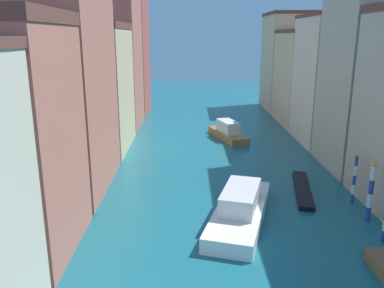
{
  "coord_description": "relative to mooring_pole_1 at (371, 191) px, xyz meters",
  "views": [
    {
      "loc": [
        -3.31,
        -12.56,
        12.59
      ],
      "look_at": [
        -2.94,
        27.8,
        1.5
      ],
      "focal_mm": 36.91,
      "sensor_mm": 36.0,
      "label": 1
    }
  ],
  "objects": [
    {
      "name": "vaporetto_white",
      "position": [
        -9.01,
        0.14,
        -1.34
      ],
      "size": [
        6.03,
        11.05,
        2.41
      ],
      "color": "white",
      "rests_on": "ground"
    },
    {
      "name": "mooring_pole_2",
      "position": [
        0.07,
        2.92,
        -0.15
      ],
      "size": [
        0.27,
        0.27,
        4.07
      ],
      "color": "#1E479E",
      "rests_on": "ground"
    },
    {
      "name": "building_left_1",
      "position": [
        -23.09,
        -3.58,
        4.79
      ],
      "size": [
        7.24,
        8.46,
        13.99
      ],
      "color": "#C6705B",
      "rests_on": "ground"
    },
    {
      "name": "building_left_3",
      "position": [
        -23.09,
        19.11,
        4.78
      ],
      "size": [
        7.24,
        11.7,
        13.99
      ],
      "color": "beige",
      "rests_on": "ground"
    },
    {
      "name": "building_right_2",
      "position": [
        4.43,
        11.92,
        7.16
      ],
      "size": [
        7.24,
        9.23,
        18.76
      ],
      "color": "#BCB299",
      "rests_on": "ground"
    },
    {
      "name": "motorboat_0",
      "position": [
        -7.64,
        23.12,
        -1.38
      ],
      "size": [
        4.64,
        8.31,
        2.28
      ],
      "color": "olive",
      "rests_on": "ground"
    },
    {
      "name": "building_right_3",
      "position": [
        4.43,
        21.59,
        5.31
      ],
      "size": [
        7.24,
        9.85,
        15.05
      ],
      "color": "beige",
      "rests_on": "ground"
    },
    {
      "name": "building_left_4",
      "position": [
        -23.09,
        30.55,
        8.24
      ],
      "size": [
        7.24,
        10.68,
        20.9
      ],
      "color": "#C6705B",
      "rests_on": "ground"
    },
    {
      "name": "ground_plane",
      "position": [
        -9.33,
        11.7,
        -2.23
      ],
      "size": [
        154.0,
        154.0,
        0.0
      ],
      "primitive_type": "plane",
      "color": "#196070"
    },
    {
      "name": "mooring_pole_1",
      "position": [
        0.0,
        0.0,
        0.0
      ],
      "size": [
        0.38,
        0.38,
        4.34
      ],
      "color": "#1E479E",
      "rests_on": "ground"
    },
    {
      "name": "building_right_4",
      "position": [
        4.43,
        32.41,
        4.51
      ],
      "size": [
        7.24,
        11.86,
        13.45
      ],
      "color": "beige",
      "rests_on": "ground"
    },
    {
      "name": "gondola_black",
      "position": [
        -3.08,
        5.35,
        -2.03
      ],
      "size": [
        2.73,
        8.15,
        0.39
      ],
      "color": "black",
      "rests_on": "ground"
    },
    {
      "name": "building_left_5",
      "position": [
        -23.09,
        41.9,
        8.14
      ],
      "size": [
        7.24,
        11.36,
        20.71
      ],
      "color": "#B25147",
      "rests_on": "ground"
    },
    {
      "name": "building_right_5",
      "position": [
        4.43,
        44.14,
        6.0
      ],
      "size": [
        7.24,
        11.41,
        16.43
      ],
      "color": "beige",
      "rests_on": "ground"
    },
    {
      "name": "building_left_2",
      "position": [
        -23.09,
        6.94,
        6.35
      ],
      "size": [
        7.24,
        11.92,
        17.14
      ],
      "color": "#C6705B",
      "rests_on": "ground"
    }
  ]
}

